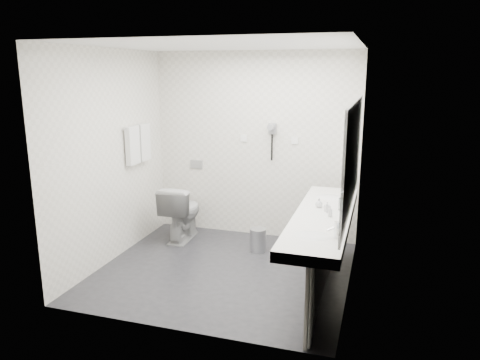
% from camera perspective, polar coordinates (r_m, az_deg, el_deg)
% --- Properties ---
extents(floor, '(2.80, 2.80, 0.00)m').
position_cam_1_polar(floor, '(5.40, -2.03, -11.15)').
color(floor, '#27272C').
rests_on(floor, ground).
extents(ceiling, '(2.80, 2.80, 0.00)m').
position_cam_1_polar(ceiling, '(4.92, -2.28, 16.39)').
color(ceiling, white).
rests_on(ceiling, wall_back).
extents(wall_back, '(2.80, 0.00, 2.80)m').
position_cam_1_polar(wall_back, '(6.23, 1.83, 4.24)').
color(wall_back, white).
rests_on(wall_back, floor).
extents(wall_front, '(2.80, 0.00, 2.80)m').
position_cam_1_polar(wall_front, '(3.84, -8.59, -1.76)').
color(wall_front, white).
rests_on(wall_front, floor).
extents(wall_left, '(0.00, 2.60, 2.60)m').
position_cam_1_polar(wall_left, '(5.63, -15.75, 2.73)').
color(wall_left, white).
rests_on(wall_left, floor).
extents(wall_right, '(0.00, 2.60, 2.60)m').
position_cam_1_polar(wall_right, '(4.74, 14.03, 0.90)').
color(wall_right, white).
rests_on(wall_right, floor).
extents(vanity_counter, '(0.55, 2.20, 0.10)m').
position_cam_1_polar(vanity_counter, '(4.69, 10.20, -4.75)').
color(vanity_counter, white).
rests_on(vanity_counter, floor).
extents(vanity_panel, '(0.03, 2.15, 0.75)m').
position_cam_1_polar(vanity_panel, '(4.83, 10.28, -9.57)').
color(vanity_panel, '#999591').
rests_on(vanity_panel, floor).
extents(vanity_post_near, '(0.06, 0.06, 0.75)m').
position_cam_1_polar(vanity_post_near, '(3.90, 8.74, -15.42)').
color(vanity_post_near, silver).
rests_on(vanity_post_near, floor).
extents(vanity_post_far, '(0.06, 0.06, 0.75)m').
position_cam_1_polar(vanity_post_far, '(5.80, 11.88, -5.68)').
color(vanity_post_far, silver).
rests_on(vanity_post_far, floor).
extents(mirror, '(0.02, 2.20, 1.05)m').
position_cam_1_polar(mirror, '(4.51, 13.82, 2.87)').
color(mirror, '#B2BCC6').
rests_on(mirror, wall_right).
extents(basin_near, '(0.40, 0.31, 0.05)m').
position_cam_1_polar(basin_near, '(4.07, 9.04, -7.05)').
color(basin_near, white).
rests_on(basin_near, vanity_counter).
extents(basin_far, '(0.40, 0.31, 0.05)m').
position_cam_1_polar(basin_far, '(5.30, 11.11, -2.27)').
color(basin_far, white).
rests_on(basin_far, vanity_counter).
extents(faucet_near, '(0.04, 0.04, 0.15)m').
position_cam_1_polar(faucet_near, '(4.02, 11.85, -6.07)').
color(faucet_near, silver).
rests_on(faucet_near, vanity_counter).
extents(faucet_far, '(0.04, 0.04, 0.15)m').
position_cam_1_polar(faucet_far, '(5.26, 13.27, -1.48)').
color(faucet_far, silver).
rests_on(faucet_far, vanity_counter).
extents(soap_bottle_a, '(0.07, 0.07, 0.10)m').
position_cam_1_polar(soap_bottle_a, '(4.74, 10.74, -3.29)').
color(soap_bottle_a, silver).
rests_on(soap_bottle_a, vanity_counter).
extents(soap_bottle_b, '(0.09, 0.09, 0.10)m').
position_cam_1_polar(soap_bottle_b, '(4.87, 9.76, -2.80)').
color(soap_bottle_b, silver).
rests_on(soap_bottle_b, vanity_counter).
extents(soap_bottle_c, '(0.05, 0.05, 0.11)m').
position_cam_1_polar(soap_bottle_c, '(4.59, 11.13, -3.82)').
color(soap_bottle_c, silver).
rests_on(soap_bottle_c, vanity_counter).
extents(glass_left, '(0.09, 0.09, 0.12)m').
position_cam_1_polar(glass_left, '(4.82, 12.49, -2.95)').
color(glass_left, silver).
rests_on(glass_left, vanity_counter).
extents(glass_right, '(0.07, 0.07, 0.12)m').
position_cam_1_polar(glass_right, '(4.99, 13.35, -2.46)').
color(glass_right, silver).
rests_on(glass_right, vanity_counter).
extents(toilet, '(0.46, 0.77, 0.76)m').
position_cam_1_polar(toilet, '(6.28, -7.23, -3.95)').
color(toilet, white).
rests_on(toilet, floor).
extents(flush_plate, '(0.18, 0.02, 0.12)m').
position_cam_1_polar(flush_plate, '(6.55, -5.42, 1.97)').
color(flush_plate, '#B2B5BA').
rests_on(flush_plate, wall_back).
extents(pedal_bin, '(0.22, 0.22, 0.29)m').
position_cam_1_polar(pedal_bin, '(5.87, 2.24, -7.53)').
color(pedal_bin, '#B2B5BA').
rests_on(pedal_bin, floor).
extents(bin_lid, '(0.21, 0.21, 0.02)m').
position_cam_1_polar(bin_lid, '(5.82, 2.25, -6.14)').
color(bin_lid, '#B2B5BA').
rests_on(bin_lid, pedal_bin).
extents(towel_rail, '(0.02, 0.62, 0.02)m').
position_cam_1_polar(towel_rail, '(6.02, -12.69, 6.48)').
color(towel_rail, silver).
rests_on(towel_rail, wall_left).
extents(towel_near, '(0.07, 0.24, 0.48)m').
position_cam_1_polar(towel_near, '(5.92, -13.17, 4.19)').
color(towel_near, white).
rests_on(towel_near, towel_rail).
extents(towel_far, '(0.07, 0.24, 0.48)m').
position_cam_1_polar(towel_far, '(6.16, -11.86, 4.61)').
color(towel_far, white).
rests_on(towel_far, towel_rail).
extents(dryer_cradle, '(0.10, 0.04, 0.14)m').
position_cam_1_polar(dryer_cradle, '(6.11, 4.04, 6.39)').
color(dryer_cradle, gray).
rests_on(dryer_cradle, wall_back).
extents(dryer_barrel, '(0.08, 0.14, 0.08)m').
position_cam_1_polar(dryer_barrel, '(6.03, 3.89, 6.60)').
color(dryer_barrel, gray).
rests_on(dryer_barrel, dryer_cradle).
extents(dryer_cord, '(0.02, 0.02, 0.35)m').
position_cam_1_polar(dryer_cord, '(6.13, 3.97, 4.06)').
color(dryer_cord, black).
rests_on(dryer_cord, dryer_cradle).
extents(switch_plate_a, '(0.09, 0.02, 0.09)m').
position_cam_1_polar(switch_plate_a, '(6.25, 0.47, 5.20)').
color(switch_plate_a, white).
rests_on(switch_plate_a, wall_back).
extents(switch_plate_b, '(0.09, 0.02, 0.09)m').
position_cam_1_polar(switch_plate_b, '(6.08, 6.82, 4.88)').
color(switch_plate_b, white).
rests_on(switch_plate_b, wall_back).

